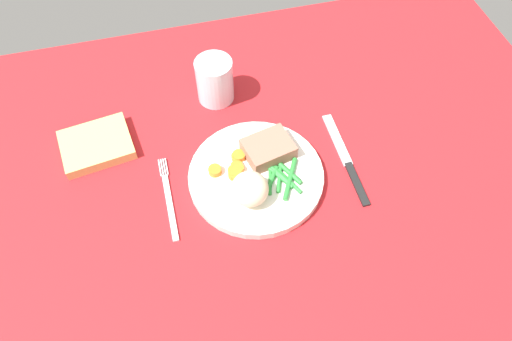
% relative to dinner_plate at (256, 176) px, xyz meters
% --- Properties ---
extents(dining_table, '(1.20, 0.90, 0.02)m').
position_rel_dinner_plate_xyz_m(dining_table, '(0.02, -0.01, -0.02)').
color(dining_table, red).
rests_on(dining_table, ground).
extents(dinner_plate, '(0.23, 0.23, 0.02)m').
position_rel_dinner_plate_xyz_m(dinner_plate, '(0.00, 0.00, 0.00)').
color(dinner_plate, white).
rests_on(dinner_plate, dining_table).
extents(meat_portion, '(0.09, 0.08, 0.03)m').
position_rel_dinner_plate_xyz_m(meat_portion, '(0.03, 0.04, 0.02)').
color(meat_portion, '#A86B56').
rests_on(meat_portion, dinner_plate).
extents(mashed_potatoes, '(0.06, 0.06, 0.05)m').
position_rel_dinner_plate_xyz_m(mashed_potatoes, '(-0.02, -0.04, 0.03)').
color(mashed_potatoes, beige).
rests_on(mashed_potatoes, dinner_plate).
extents(carrot_slices, '(0.07, 0.06, 0.01)m').
position_rel_dinner_plate_xyz_m(carrot_slices, '(-0.04, 0.02, 0.01)').
color(carrot_slices, orange).
rests_on(carrot_slices, dinner_plate).
extents(green_beans, '(0.07, 0.09, 0.01)m').
position_rel_dinner_plate_xyz_m(green_beans, '(0.04, -0.02, 0.01)').
color(green_beans, '#2D8C38').
rests_on(green_beans, dinner_plate).
extents(fork, '(0.01, 0.17, 0.00)m').
position_rel_dinner_plate_xyz_m(fork, '(-0.15, -0.00, -0.01)').
color(fork, silver).
rests_on(fork, dining_table).
extents(knife, '(0.02, 0.21, 0.01)m').
position_rel_dinner_plate_xyz_m(knife, '(0.17, -0.00, -0.01)').
color(knife, black).
rests_on(knife, dining_table).
extents(water_glass, '(0.07, 0.07, 0.09)m').
position_rel_dinner_plate_xyz_m(water_glass, '(-0.03, 0.21, 0.03)').
color(water_glass, silver).
rests_on(water_glass, dining_table).
extents(napkin, '(0.14, 0.12, 0.02)m').
position_rel_dinner_plate_xyz_m(napkin, '(-0.26, 0.14, 0.00)').
color(napkin, '#DBBC6B').
rests_on(napkin, dining_table).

